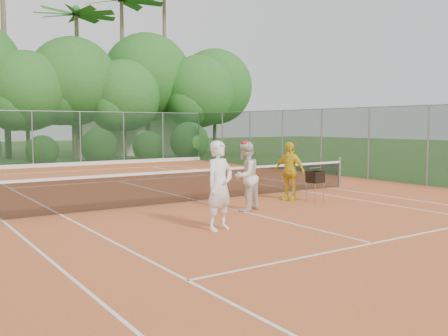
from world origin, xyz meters
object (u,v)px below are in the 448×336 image
(player_white, at_px, (220,186))
(player_yellow, at_px, (289,171))
(ball_hopper, at_px, (315,178))
(player_center_grp, at_px, (245,176))

(player_white, relative_size, player_yellow, 1.10)
(player_white, relative_size, ball_hopper, 2.12)
(player_yellow, bearing_deg, player_white, -75.35)
(player_center_grp, xyz_separation_m, ball_hopper, (2.59, 0.04, -0.20))
(player_center_grp, bearing_deg, ball_hopper, 0.83)
(player_white, bearing_deg, ball_hopper, 8.64)
(player_center_grp, bearing_deg, player_yellow, 19.15)
(player_yellow, bearing_deg, ball_hopper, 10.99)
(player_center_grp, height_order, ball_hopper, player_center_grp)
(player_center_grp, relative_size, ball_hopper, 2.04)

